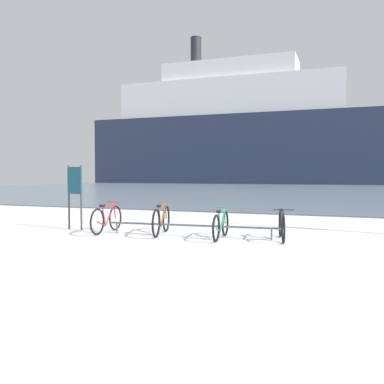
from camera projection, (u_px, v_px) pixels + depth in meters
ground at (336, 186)px, 57.05m from camera, size 80.00×132.00×0.08m
bike_rack at (190, 226)px, 10.45m from camera, size 4.43×0.38×0.31m
bicycle_0 at (107, 219)px, 11.15m from camera, size 0.46×1.65×0.80m
bicycle_1 at (161, 220)px, 10.80m from camera, size 0.53×1.77×0.82m
bicycle_2 at (221, 225)px, 10.08m from camera, size 0.46×1.60×0.74m
bicycle_3 at (282, 226)px, 9.86m from camera, size 0.53×1.58×0.76m
info_sign at (75, 186)px, 11.71m from camera, size 0.55×0.15×1.80m
ferry_ship at (235, 133)px, 70.57m from camera, size 48.77×11.23×24.90m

